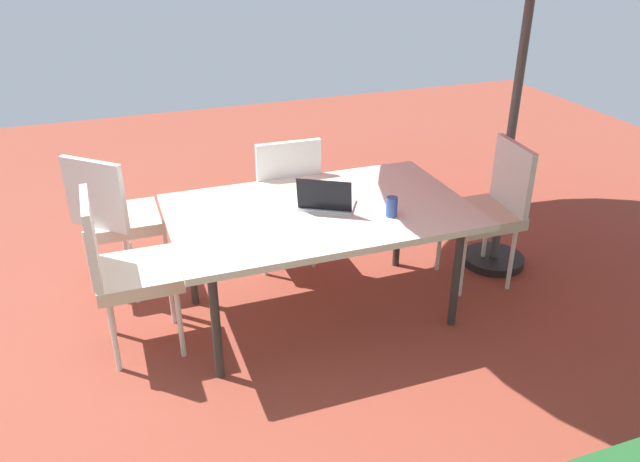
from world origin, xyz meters
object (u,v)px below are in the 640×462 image
dining_table (320,217)px  chair_west (488,206)px  chair_east (125,266)px  cup (392,207)px  chair_south (284,194)px  chair_southeast (116,215)px  laptop (326,201)px

dining_table → chair_west: chair_west is taller
chair_east → cup: chair_east is taller
dining_table → chair_south: 0.71m
chair_west → cup: (0.86, 0.26, 0.24)m
dining_table → cup: 0.44m
chair_southeast → laptop: size_ratio=2.44×
chair_southeast → cup: size_ratio=8.40×
chair_south → cup: (-0.37, 0.93, 0.24)m
chair_east → cup: (-1.49, 0.27, 0.24)m
chair_southeast → chair_east: size_ratio=1.00×
chair_west → dining_table: bearing=-83.3°
chair_west → chair_east: 2.35m
dining_table → chair_southeast: 1.37m
chair_east → chair_southeast: bearing=0.1°
chair_southeast → cup: bearing=-170.3°
chair_southeast → chair_west: (-2.35, 0.71, 0.00)m
chair_southeast → laptop: bearing=-169.6°
chair_south → chair_southeast: bearing=-0.6°
chair_southeast → dining_table: bearing=-170.1°
dining_table → cup: size_ratio=15.12×
chair_west → chair_east: bearing=-84.8°
chair_southeast → cup: (-1.50, 0.97, 0.24)m
chair_south → laptop: (-0.05, 0.71, 0.23)m
chair_southeast → laptop: chair_southeast is taller
dining_table → chair_southeast: chair_southeast is taller
dining_table → chair_east: 1.15m
chair_south → chair_west: 1.39m
chair_west → cup: bearing=-67.6°
dining_table → chair_east: chair_east is taller
chair_south → chair_east: (1.12, 0.66, 0.00)m
dining_table → chair_west: size_ratio=1.80×
chair_south → cup: bearing=113.1°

